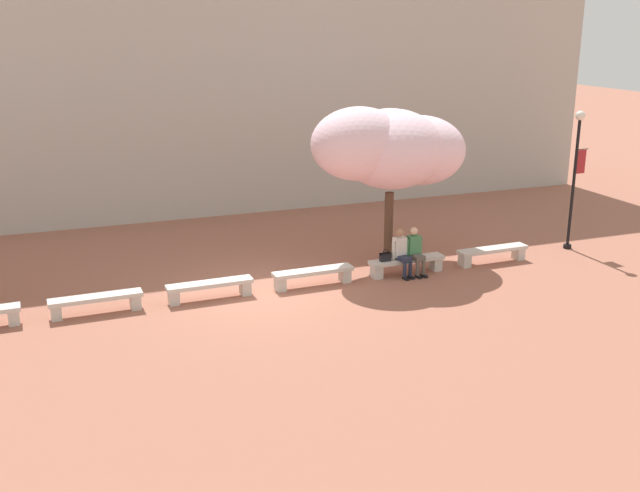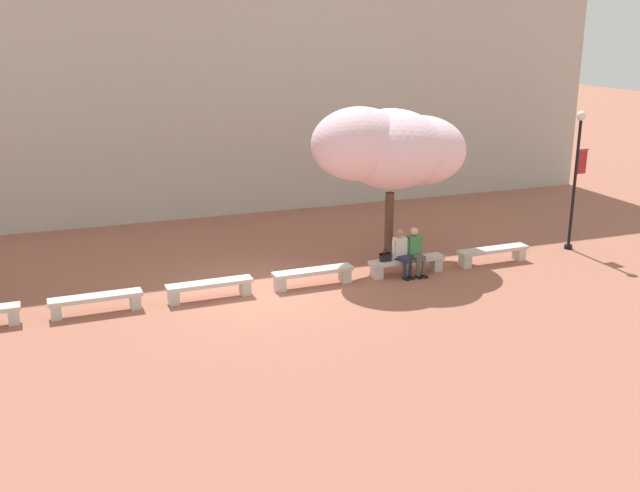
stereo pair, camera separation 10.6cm
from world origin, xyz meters
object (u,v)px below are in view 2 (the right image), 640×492
Objects in this scene: stone_bench_center at (210,287)px; lamp_post_with_banner at (576,168)px; stone_bench_east_end at (407,263)px; person_seated_left at (402,251)px; stone_bench_far_east at (493,253)px; stone_bench_near_east at (313,274)px; person_seated_right at (415,249)px; cherry_tree_main at (391,148)px; handbag at (385,257)px; stone_bench_near_west at (96,301)px.

lamp_post_with_banner is at bearing 2.11° from stone_bench_center.
person_seated_left is (-0.20, -0.05, 0.39)m from stone_bench_east_end.
stone_bench_near_east is at bearing 180.00° from stone_bench_far_east.
person_seated_left is 0.41m from person_seated_right.
person_seated_right is at bearing -83.01° from cherry_tree_main.
stone_bench_near_east is at bearing -155.33° from cherry_tree_main.
stone_bench_center is 1.00× the size of stone_bench_east_end.
handbag is (-0.46, 0.03, -0.12)m from person_seated_left.
stone_bench_far_east is 3.39m from handbag.
cherry_tree_main reaches higher than person_seated_left.
stone_bench_near_east is at bearing 178.80° from person_seated_left.
stone_bench_east_end is at bearing -175.88° from lamp_post_with_banner.
person_seated_right is 5.77m from lamp_post_with_banner.
person_seated_right is 3.81× the size of handbag.
stone_bench_near_west is at bearing 180.00° from stone_bench_east_end.
cherry_tree_main reaches higher than handbag.
cherry_tree_main is at bearing 79.26° from person_seated_left.
stone_bench_far_east is at bearing -0.00° from stone_bench_near_west.
stone_bench_far_east is 3.69m from lamp_post_with_banner.
person_seated_left is (2.52, -0.05, 0.39)m from stone_bench_near_east.
stone_bench_center is 2.72m from stone_bench_near_east.
person_seated_left is at bearing -178.96° from stone_bench_far_east.
stone_bench_near_east is 2.96m from person_seated_right.
cherry_tree_main reaches higher than stone_bench_far_east.
person_seated_right is (5.66, -0.05, 0.39)m from stone_bench_center.
cherry_tree_main is at bearing 13.05° from stone_bench_center.
lamp_post_with_banner is (5.63, -0.86, -0.77)m from cherry_tree_main.
lamp_post_with_banner is (13.85, 0.41, 2.17)m from stone_bench_near_west.
person_seated_right is (8.38, -0.05, 0.39)m from stone_bench_near_west.
handbag reaches higher than stone_bench_near_west.
stone_bench_center is at bearing 179.46° from person_seated_right.
person_seated_right is at bearing -0.07° from person_seated_left.
handbag reaches higher than stone_bench_far_east.
person_seated_left is 3.81× the size of handbag.
stone_bench_far_east is at bearing 0.00° from stone_bench_east_end.
stone_bench_far_east is (2.72, 0.00, 0.00)m from stone_bench_east_end.
lamp_post_with_banner is at bearing 2.79° from stone_bench_near_east.
handbag is (7.50, -0.02, 0.27)m from stone_bench_near_west.
stone_bench_east_end is at bearing 1.97° from handbag.
cherry_tree_main is 1.12× the size of lamp_post_with_banner.
stone_bench_near_west is at bearing -171.19° from cherry_tree_main.
stone_bench_near_west is 8.16m from stone_bench_east_end.
stone_bench_near_west is 5.44m from stone_bench_near_east.
stone_bench_near_west is 14.02m from lamp_post_with_banner.
stone_bench_far_east is 4.17m from cherry_tree_main.
stone_bench_near_west is 8.82m from cherry_tree_main.
stone_bench_near_west is at bearing 179.83° from handbag.
cherry_tree_main is (-0.16, 1.33, 2.56)m from person_seated_right.
person_seated_right is at bearing -2.00° from handbag.
stone_bench_near_east is 1.00× the size of stone_bench_far_east.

